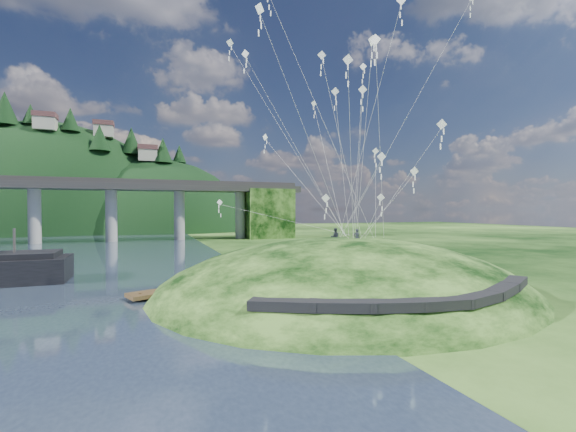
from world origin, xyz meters
name	(u,v)px	position (x,y,z in m)	size (l,w,h in m)	color
ground	(268,305)	(0.00, 0.00, 0.00)	(320.00, 320.00, 0.00)	black
grass_hill	(344,308)	(8.00, 2.00, -1.50)	(36.00, 32.00, 13.00)	black
footpath	(426,297)	(7.46, -9.74, 2.08)	(22.29, 5.84, 0.83)	black
bridge	(63,200)	(-26.46, 70.07, 9.70)	(160.00, 11.00, 15.00)	#2D2B2B
far_ridge	(36,254)	(-43.58, 122.17, -7.44)	(153.00, 70.00, 94.50)	black
wooden_dock	(202,286)	(-4.23, 7.09, 0.42)	(13.28, 6.76, 0.96)	#3E2C19
kite_flyers	(341,228)	(8.81, 4.01, 5.81)	(1.67, 3.55, 1.80)	#262A33
kite_swarm	(341,92)	(7.40, 1.57, 18.25)	(18.65, 17.98, 19.56)	white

